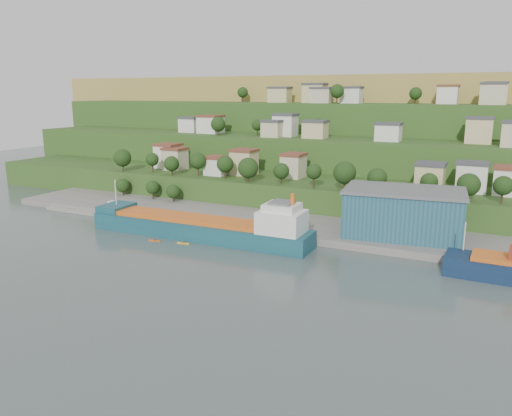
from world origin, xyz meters
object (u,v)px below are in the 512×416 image
Objects in this scene: warehouse at (403,212)px; caravan at (116,205)px; cargo_ship_near at (205,229)px; kayak_orange at (155,240)px.

warehouse is 5.78× the size of caravan.
cargo_ship_near reaches higher than kayak_orange.
warehouse reaches higher than caravan.
cargo_ship_near is 54.19m from warehouse.
cargo_ship_near is 45.15m from caravan.
cargo_ship_near is 2.01× the size of warehouse.
warehouse is (49.82, 20.54, 5.72)m from cargo_ship_near.
kayak_orange is at bearing -161.20° from warehouse.
caravan is 38.69m from kayak_orange.
caravan reaches higher than kayak_orange.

